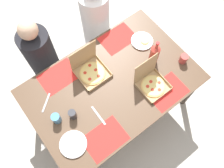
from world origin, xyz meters
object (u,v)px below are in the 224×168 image
Objects in this scene: soda_bottle at (154,54)px; diner_right_seat at (96,24)px; plate_far_right at (142,41)px; diner_left_seat at (43,59)px; cup_spare at (56,118)px; pizza_box_edge_far at (151,82)px; cup_dark at (73,114)px; cup_red at (184,59)px; plate_middle at (73,144)px; pizza_box_corner_right at (90,69)px.

soda_bottle is 0.27× the size of diner_right_seat.
plate_far_right is 0.70× the size of soda_bottle.
plate_far_right is at bearing -33.32° from diner_left_seat.
soda_bottle is (-0.07, -0.24, 0.12)m from plate_far_right.
diner_right_seat is at bearing 38.63° from cup_spare.
pizza_box_edge_far reaches higher than plate_far_right.
cup_dark is 1.19m from cup_red.
cup_spare is at bearing 88.60° from plate_middle.
diner_left_seat is at bearing 135.06° from soda_bottle.
pizza_box_edge_far is 0.27× the size of diner_left_seat.
pizza_box_corner_right is 1.35× the size of plate_middle.
pizza_box_edge_far is 0.92× the size of soda_bottle.
cup_spare is (-1.14, -0.18, 0.04)m from plate_far_right.
cup_spare is (0.01, 0.26, 0.05)m from plate_middle.
plate_far_right is 0.96× the size of plate_middle.
pizza_box_edge_far reaches higher than cup_red.
plate_far_right is (0.62, -0.04, -0.04)m from pizza_box_corner_right.
soda_bottle is at bearing 142.47° from cup_red.
pizza_box_corner_right is 0.63m from plate_far_right.
soda_bottle reaches higher than cup_red.
cup_dark is 1.01× the size of cup_spare.
diner_right_seat is (0.96, 0.77, -0.24)m from cup_spare.
pizza_box_edge_far is at bearing -120.66° from plate_far_right.
diner_right_seat is at bearing 44.84° from cup_dark.
plate_far_right is 0.28m from soda_bottle.
diner_left_seat reaches higher than pizza_box_corner_right.
diner_left_seat is at bearing 136.56° from cup_red.
cup_red is at bearing -10.52° from cup_spare.
pizza_box_corner_right reaches higher than cup_spare.
cup_red is at bearing -30.07° from pizza_box_corner_right.
cup_red reaches higher than plate_middle.
plate_middle is 0.73× the size of soda_bottle.
plate_far_right is 0.65m from diner_right_seat.
cup_red is at bearing -71.22° from diner_right_seat.
cup_spare reaches higher than cup_red.
soda_bottle is 0.90m from diner_right_seat.
cup_spare reaches higher than plate_far_right.
diner_right_seat is (0.97, 1.03, -0.20)m from plate_middle.
diner_right_seat reaches higher than cup_dark.
cup_red is (1.31, 0.02, 0.04)m from plate_middle.
cup_red is at bearing -0.21° from pizza_box_edge_far.
soda_bottle is at bearing -26.46° from pizza_box_corner_right.
cup_spare is at bearing 169.48° from cup_red.
soda_bottle reaches higher than plate_middle.
cup_dark is 0.14m from cup_spare.
diner_right_seat reaches higher than plate_far_right.
plate_far_right is at bearing 59.34° from pizza_box_edge_far.
cup_dark is (0.14, 0.21, 0.05)m from plate_middle.
plate_far_right is at bearing 21.00° from plate_middle.
cup_dark is 0.88m from diner_left_seat.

